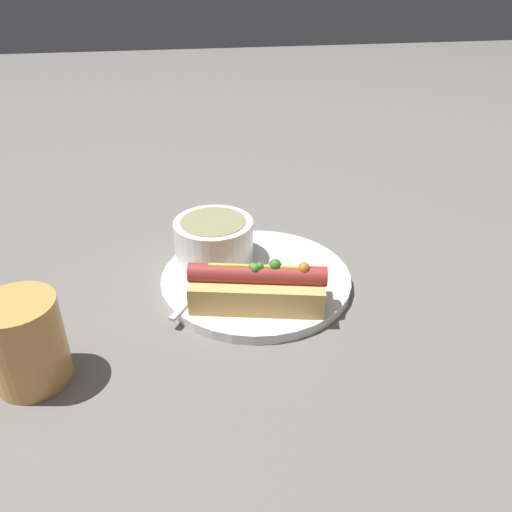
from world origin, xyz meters
The scene contains 6 objects.
ground_plane centered at (0.00, 0.00, 0.00)m, with size 4.00×4.00×0.00m, color slate.
dinner_plate centered at (0.00, 0.00, 0.01)m, with size 0.25×0.25×0.01m.
hot_dog centered at (-0.01, -0.06, 0.04)m, with size 0.17×0.09×0.06m.
soup_bowl centered at (-0.05, 0.05, 0.04)m, with size 0.11×0.11×0.06m.
spoon centered at (-0.06, 0.01, 0.02)m, with size 0.09×0.13×0.01m.
drinking_glass centered at (-0.25, -0.13, 0.05)m, with size 0.08×0.08×0.10m.
Camera 1 is at (-0.10, -0.54, 0.37)m, focal length 35.00 mm.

